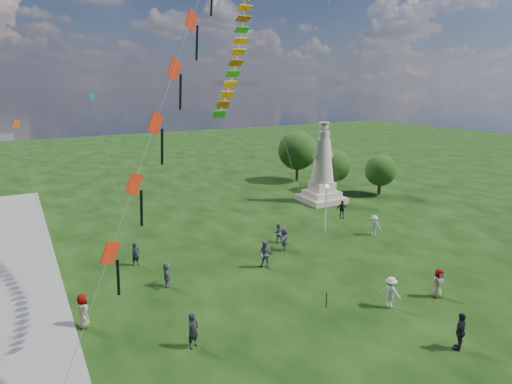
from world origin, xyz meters
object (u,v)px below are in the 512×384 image
person_1 (266,255)px  person_11 (284,239)px  person_3 (461,331)px  person_10 (83,311)px  person_9 (342,209)px  person_7 (278,233)px  person_8 (374,225)px  person_5 (167,274)px  lamppost (326,198)px  person_0 (193,331)px  person_6 (136,254)px  statue (322,172)px  person_2 (391,292)px  person_4 (438,283)px

person_1 → person_11: person_1 is taller
person_3 → person_11: 13.80m
person_10 → person_11: person_11 is taller
person_9 → person_7: bearing=-135.4°
person_8 → person_9: size_ratio=1.00×
person_5 → person_10: 5.45m
person_5 → person_9: 18.46m
lamppost → person_0: bearing=-148.2°
person_7 → person_6: bearing=15.2°
statue → person_8: bearing=-101.9°
lamppost → person_3: (-4.52, -15.31, -2.01)m
person_6 → person_7: person_6 is taller
person_7 → person_10: 15.43m
person_8 → person_2: bearing=-72.2°
person_0 → person_9: (18.63, 11.57, -0.03)m
person_3 → person_5: 15.72m
statue → person_4: (-6.83, -19.21, -2.19)m
person_6 → person_7: size_ratio=1.04×
lamppost → person_1: (-7.65, -3.45, -1.98)m
person_0 → person_2: size_ratio=0.98×
person_6 → person_9: size_ratio=0.95×
person_1 → person_10: bearing=-121.1°
person_0 → person_1: (7.27, 5.79, 0.09)m
statue → person_9: bearing=-106.9°
person_10 → person_7: bearing=-80.9°
person_7 → person_10: bearing=40.2°
lamppost → person_9: lamppost is taller
person_7 → person_11: size_ratio=0.86×
lamppost → person_10: (-19.00, -5.00, -2.04)m
person_4 → person_8: person_4 is taller
person_1 → person_5: 6.42m
lamppost → person_2: size_ratio=2.35×
person_5 → person_1: bearing=-83.3°
person_3 → person_6: 19.44m
statue → person_8: statue is taller
person_7 → person_8: (7.43, -2.45, 0.07)m
person_6 → person_0: bearing=-109.8°
person_0 → person_10: (-4.09, 4.24, 0.03)m
person_4 → person_6: 18.65m
person_0 → person_7: size_ratio=1.13×
person_11 → person_7: bearing=-158.5°
person_3 → person_5: person_3 is taller
person_0 → person_6: person_0 is taller
lamppost → person_3: size_ratio=2.24×
person_3 → person_9: (8.23, 17.64, -0.09)m
person_4 → person_6: bearing=143.0°
lamppost → person_3: lamppost is taller
person_2 → person_11: bearing=-22.0°
person_9 → person_10: size_ratio=0.94×
person_1 → person_7: size_ratio=1.25×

